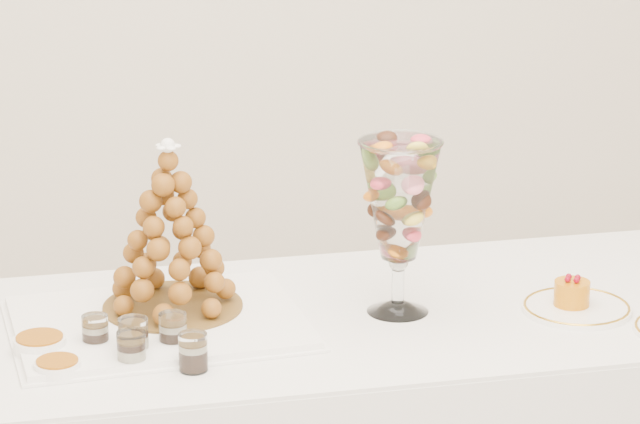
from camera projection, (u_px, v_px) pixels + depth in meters
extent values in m
cube|color=white|center=(320.00, 318.00, 3.07)|extent=(1.84, 0.79, 0.01)
cube|color=white|center=(158.00, 323.00, 3.01)|extent=(0.60, 0.47, 0.02)
cylinder|color=white|center=(398.00, 307.00, 3.09)|extent=(0.13, 0.13, 0.02)
cylinder|color=white|center=(398.00, 282.00, 3.07)|extent=(0.03, 0.03, 0.09)
sphere|color=white|center=(398.00, 262.00, 3.06)|extent=(0.04, 0.04, 0.04)
cylinder|color=white|center=(577.00, 308.00, 3.09)|extent=(0.22, 0.22, 0.01)
cylinder|color=white|center=(95.00, 332.00, 2.90)|extent=(0.05, 0.05, 0.07)
cylinder|color=white|center=(134.00, 338.00, 2.86)|extent=(0.07, 0.07, 0.08)
cylinder|color=white|center=(173.00, 332.00, 2.89)|extent=(0.06, 0.06, 0.07)
cylinder|color=white|center=(131.00, 350.00, 2.81)|extent=(0.06, 0.06, 0.07)
cylinder|color=white|center=(193.00, 352.00, 2.80)|extent=(0.07, 0.07, 0.07)
cylinder|color=white|center=(40.00, 346.00, 2.88)|extent=(0.10, 0.10, 0.03)
cylinder|color=white|center=(58.00, 368.00, 2.78)|extent=(0.09, 0.09, 0.03)
cylinder|color=brown|center=(173.00, 306.00, 3.06)|extent=(0.28, 0.28, 0.01)
cone|color=brown|center=(170.00, 225.00, 3.01)|extent=(0.29, 0.29, 0.34)
sphere|color=white|center=(168.00, 147.00, 2.96)|extent=(0.03, 0.03, 0.03)
cylinder|color=#C76E09|center=(572.00, 293.00, 3.09)|extent=(0.07, 0.07, 0.05)
sphere|color=maroon|center=(578.00, 277.00, 3.09)|extent=(0.01, 0.01, 0.01)
sphere|color=maroon|center=(569.00, 276.00, 3.09)|extent=(0.01, 0.01, 0.01)
sphere|color=maroon|center=(568.00, 279.00, 3.07)|extent=(0.01, 0.01, 0.01)
sphere|color=maroon|center=(576.00, 280.00, 3.07)|extent=(0.01, 0.01, 0.01)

